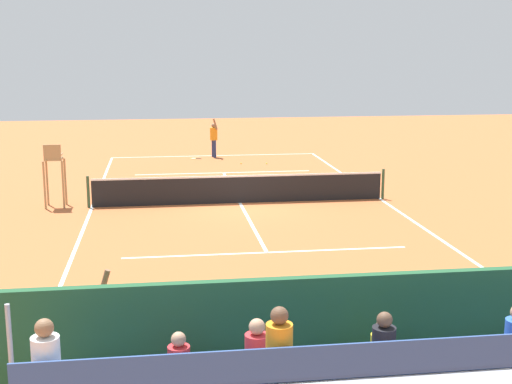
# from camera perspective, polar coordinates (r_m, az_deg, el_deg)

# --- Properties ---
(ground_plane) EXTENTS (60.00, 60.00, 0.00)m
(ground_plane) POSITION_cam_1_polar(r_m,az_deg,el_deg) (24.15, -1.32, -0.90)
(ground_plane) COLOR #BC6033
(court_line_markings) EXTENTS (10.10, 22.20, 0.01)m
(court_line_markings) POSITION_cam_1_polar(r_m,az_deg,el_deg) (24.18, -1.33, -0.87)
(court_line_markings) COLOR white
(court_line_markings) RESTS_ON ground
(tennis_net) EXTENTS (10.30, 0.10, 1.07)m
(tennis_net) POSITION_cam_1_polar(r_m,az_deg,el_deg) (24.05, -1.32, 0.27)
(tennis_net) COLOR black
(tennis_net) RESTS_ON ground
(backdrop_wall) EXTENTS (18.00, 0.16, 2.00)m
(backdrop_wall) POSITION_cam_1_polar(r_m,az_deg,el_deg) (10.68, 7.64, -11.82)
(backdrop_wall) COLOR #235633
(backdrop_wall) RESTS_ON ground
(umpire_chair) EXTENTS (0.67, 0.67, 2.14)m
(umpire_chair) POSITION_cam_1_polar(r_m,az_deg,el_deg) (24.22, -16.13, 1.85)
(umpire_chair) COLOR #A88456
(umpire_chair) RESTS_ON ground
(courtside_bench) EXTENTS (1.80, 0.40, 0.93)m
(courtside_bench) POSITION_cam_1_polar(r_m,az_deg,el_deg) (11.98, 14.22, -11.70)
(courtside_bench) COLOR #9E754C
(courtside_bench) RESTS_ON ground
(equipment_bag) EXTENTS (0.90, 0.36, 0.36)m
(equipment_bag) POSITION_cam_1_polar(r_m,az_deg,el_deg) (11.52, 6.28, -14.44)
(equipment_bag) COLOR #334C8C
(equipment_bag) RESTS_ON ground
(tennis_player) EXTENTS (0.45, 0.56, 1.93)m
(tennis_player) POSITION_cam_1_polar(r_m,az_deg,el_deg) (34.28, -3.46, 4.52)
(tennis_player) COLOR navy
(tennis_player) RESTS_ON ground
(tennis_racket) EXTENTS (0.58, 0.40, 0.03)m
(tennis_racket) POSITION_cam_1_polar(r_m,az_deg,el_deg) (34.02, -5.08, 2.74)
(tennis_racket) COLOR black
(tennis_racket) RESTS_ON ground
(tennis_ball_near) EXTENTS (0.07, 0.07, 0.07)m
(tennis_ball_near) POSITION_cam_1_polar(r_m,az_deg,el_deg) (32.32, -1.23, 2.35)
(tennis_ball_near) COLOR #CCDB33
(tennis_ball_near) RESTS_ON ground
(tennis_ball_far) EXTENTS (0.07, 0.07, 0.07)m
(tennis_ball_far) POSITION_cam_1_polar(r_m,az_deg,el_deg) (32.31, 0.88, 2.35)
(tennis_ball_far) COLOR #CCDB33
(tennis_ball_far) RESTS_ON ground
(line_judge) EXTENTS (0.36, 0.53, 1.93)m
(line_judge) POSITION_cam_1_polar(r_m,az_deg,el_deg) (11.07, -12.29, -11.02)
(line_judge) COLOR #232328
(line_judge) RESTS_ON ground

